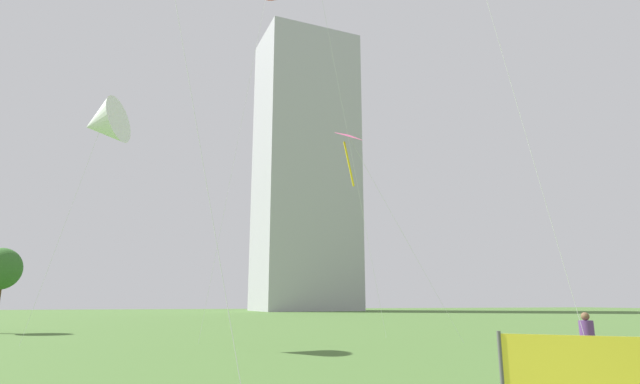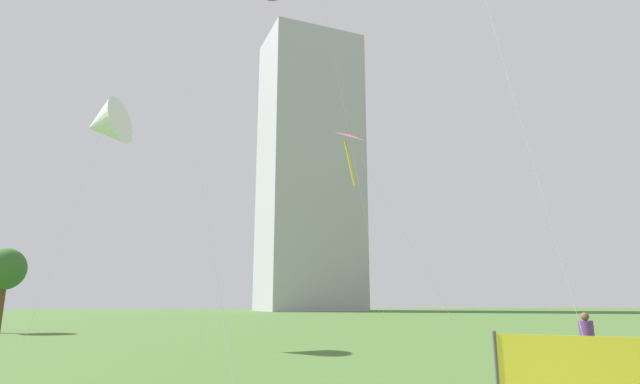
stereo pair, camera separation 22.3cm
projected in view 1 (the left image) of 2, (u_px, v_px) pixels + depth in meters
person_standing_0 at (588, 339)px, 14.49m from camera, size 0.41×0.41×1.83m
kite_flying_0 at (103, 123)px, 25.90m from camera, size 4.51×3.28×12.87m
kite_flying_3 at (349, 140)px, 25.70m from camera, size 7.54×1.97×11.13m
park_tree_0 at (0, 270)px, 34.31m from camera, size 2.75×2.75×5.86m
distant_highrise_0 at (306, 168)px, 118.13m from camera, size 24.03×18.87×67.33m
event_banner at (596, 374)px, 9.11m from camera, size 2.62×2.25×1.56m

